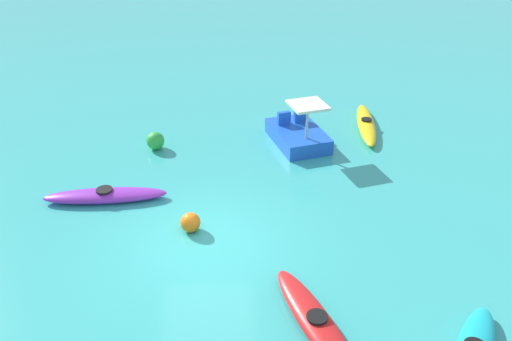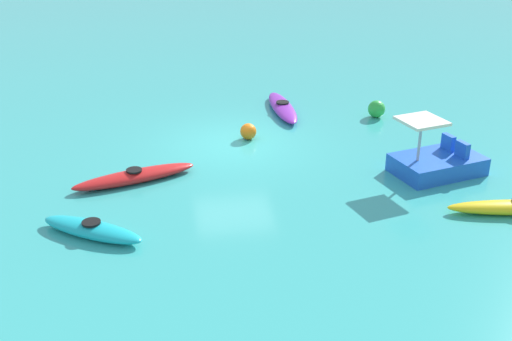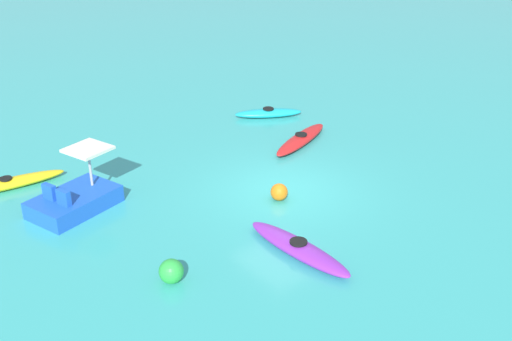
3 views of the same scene
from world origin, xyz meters
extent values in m
plane|color=#38ADA8|center=(0.00, 0.00, 0.00)|extent=(600.00, 600.00, 0.00)
ellipsoid|color=red|center=(2.97, 2.30, 0.16)|extent=(3.45, 1.72, 0.32)
cylinder|color=black|center=(2.97, 2.30, 0.35)|extent=(0.54, 0.54, 0.05)
ellipsoid|color=#19B7C6|center=(3.90, 5.09, 0.16)|extent=(2.60, 2.01, 0.32)
cylinder|color=black|center=(3.90, 5.09, 0.35)|extent=(0.60, 0.60, 0.05)
ellipsoid|color=purple|center=(-2.12, -2.77, 0.16)|extent=(0.78, 3.40, 0.32)
cylinder|color=black|center=(-2.12, -2.77, 0.35)|extent=(0.46, 0.46, 0.05)
cube|color=blue|center=(-5.35, 3.03, 0.25)|extent=(2.70, 2.05, 0.50)
cube|color=blue|center=(-5.96, 3.18, 0.72)|extent=(0.26, 0.47, 0.44)
cube|color=blue|center=(-5.81, 2.60, 0.72)|extent=(0.26, 0.47, 0.44)
cylinder|color=#B2B2B7|center=(-4.68, 3.21, 1.05)|extent=(0.08, 0.08, 1.10)
cube|color=silver|center=(-4.68, 3.21, 1.64)|extent=(1.34, 1.34, 0.08)
sphere|color=orange|center=(-0.53, -0.34, 0.26)|extent=(0.51, 0.51, 0.51)
sphere|color=green|center=(-5.20, -1.69, 0.30)|extent=(0.59, 0.59, 0.59)
camera|label=1|loc=(10.43, 0.62, 7.92)|focal=36.86mm
camera|label=2|loc=(2.21, 18.31, 7.43)|focal=44.89mm
camera|label=3|loc=(-11.41, -11.91, 8.51)|focal=42.76mm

